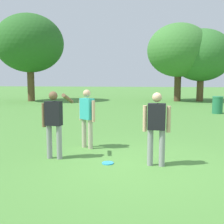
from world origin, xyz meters
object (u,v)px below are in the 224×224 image
person_catcher (54,119)px  tree_far_right (201,55)px  person_thrower (157,124)px  tree_broad_center (179,51)px  tree_tall_left (30,44)px  frisbee (108,163)px  trash_can_beside_table (218,105)px  person_bystander (87,115)px

person_catcher → tree_far_right: size_ratio=0.27×
person_thrower → tree_broad_center: 18.80m
tree_tall_left → tree_far_right: size_ratio=1.21×
frisbee → trash_can_beside_table: bearing=65.2°
person_catcher → person_thrower: bearing=-5.7°
person_catcher → trash_can_beside_table: size_ratio=1.71×
tree_far_right → tree_tall_left: bearing=-172.5°
person_thrower → tree_broad_center: bearing=83.6°
trash_can_beside_table → tree_far_right: 9.26m
person_thrower → trash_can_beside_table: person_thrower is taller
trash_can_beside_table → tree_broad_center: 9.33m
person_catcher → trash_can_beside_table: (5.97, 9.75, -0.48)m
person_bystander → trash_can_beside_table: (5.41, 8.63, -0.46)m
tree_tall_left → tree_broad_center: bearing=7.7°
trash_can_beside_table → tree_far_right: size_ratio=0.16×
person_bystander → tree_far_right: 18.45m
tree_far_right → tree_broad_center: bearing=-173.4°
frisbee → person_catcher: bearing=169.7°
trash_can_beside_table → frisbee: bearing=-114.8°
person_catcher → person_bystander: 1.25m
person_catcher → tree_tall_left: tree_tall_left is taller
person_thrower → person_bystander: 2.33m
person_bystander → tree_far_right: (5.86, 17.25, 2.93)m
person_bystander → frisbee: size_ratio=6.12×
trash_can_beside_table → tree_broad_center: size_ratio=0.15×
trash_can_beside_table → tree_tall_left: (-13.91, 6.71, 4.38)m
person_catcher → tree_broad_center: (4.51, 18.14, 3.32)m
person_catcher → person_bystander: bearing=63.7°
person_thrower → person_catcher: size_ratio=1.00×
trash_can_beside_table → tree_tall_left: bearing=154.2°
person_thrower → trash_can_beside_table: bearing=70.6°
tree_tall_left → tree_broad_center: 12.58m
frisbee → tree_broad_center: bearing=80.2°
person_catcher → tree_broad_center: size_ratio=0.25×
frisbee → person_thrower: bearing=0.2°
person_thrower → person_catcher: (-2.44, 0.24, 0.02)m
person_catcher → tree_tall_left: size_ratio=0.22×
person_catcher → trash_can_beside_table: 11.44m
trash_can_beside_table → tree_far_right: tree_far_right is taller
person_thrower → frisbee: person_thrower is taller
person_thrower → person_bystander: bearing=144.2°
person_bystander → tree_broad_center: (3.96, 17.03, 3.34)m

